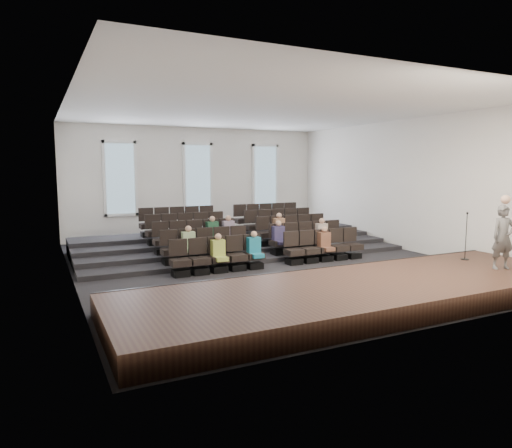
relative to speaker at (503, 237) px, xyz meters
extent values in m
plane|color=black|center=(-4.15, 5.51, -1.34)|extent=(14.00, 14.00, 0.00)
cube|color=white|center=(-4.15, 5.51, 3.67)|extent=(12.00, 14.00, 0.02)
cube|color=white|center=(-4.15, 12.53, 1.16)|extent=(12.00, 0.04, 5.00)
cube|color=white|center=(-4.15, -1.51, 1.16)|extent=(12.00, 0.04, 5.00)
cube|color=white|center=(-10.17, 5.51, 1.16)|extent=(0.04, 14.00, 5.00)
cube|color=white|center=(1.87, 5.51, 1.16)|extent=(0.04, 14.00, 5.00)
cube|color=#3E271A|center=(-4.15, 0.41, -1.09)|extent=(11.80, 3.60, 0.50)
cube|color=black|center=(-4.15, 2.18, -1.09)|extent=(11.80, 0.06, 0.52)
cube|color=black|center=(-4.15, 7.84, -1.27)|extent=(11.80, 4.80, 0.15)
cube|color=black|center=(-4.15, 8.36, -1.19)|extent=(11.80, 3.75, 0.30)
cube|color=black|center=(-4.15, 8.89, -1.12)|extent=(11.80, 2.70, 0.45)
cube|color=black|center=(-4.15, 9.41, -1.04)|extent=(11.80, 1.65, 0.60)
cube|color=black|center=(-7.28, 4.91, -1.24)|extent=(0.47, 0.43, 0.20)
cube|color=black|center=(-7.28, 4.91, -0.93)|extent=(0.55, 0.50, 0.19)
cube|color=black|center=(-7.28, 5.12, -0.52)|extent=(0.55, 0.08, 0.50)
cube|color=black|center=(-6.68, 4.91, -1.24)|extent=(0.47, 0.43, 0.20)
cube|color=black|center=(-6.68, 4.91, -0.93)|extent=(0.55, 0.50, 0.19)
cube|color=black|center=(-6.68, 5.12, -0.52)|extent=(0.55, 0.08, 0.50)
cube|color=black|center=(-6.08, 4.91, -1.24)|extent=(0.47, 0.43, 0.20)
cube|color=black|center=(-6.08, 4.91, -0.93)|extent=(0.55, 0.50, 0.19)
cube|color=black|center=(-6.08, 5.12, -0.52)|extent=(0.55, 0.08, 0.50)
cube|color=black|center=(-5.48, 4.91, -1.24)|extent=(0.47, 0.43, 0.20)
cube|color=black|center=(-5.48, 4.91, -0.93)|extent=(0.55, 0.50, 0.19)
cube|color=black|center=(-5.48, 5.12, -0.52)|extent=(0.55, 0.08, 0.50)
cube|color=black|center=(-4.88, 4.91, -1.24)|extent=(0.47, 0.43, 0.20)
cube|color=black|center=(-4.88, 4.91, -0.93)|extent=(0.55, 0.50, 0.19)
cube|color=black|center=(-4.88, 5.12, -0.52)|extent=(0.55, 0.08, 0.50)
cube|color=black|center=(-3.43, 4.91, -1.24)|extent=(0.47, 0.43, 0.20)
cube|color=black|center=(-3.43, 4.91, -0.93)|extent=(0.55, 0.50, 0.19)
cube|color=black|center=(-3.43, 5.12, -0.52)|extent=(0.55, 0.08, 0.50)
cube|color=black|center=(-2.83, 4.91, -1.24)|extent=(0.47, 0.43, 0.20)
cube|color=black|center=(-2.83, 4.91, -0.93)|extent=(0.55, 0.50, 0.19)
cube|color=black|center=(-2.83, 5.12, -0.52)|extent=(0.55, 0.08, 0.50)
cube|color=black|center=(-2.23, 4.91, -1.24)|extent=(0.47, 0.43, 0.20)
cube|color=black|center=(-2.23, 4.91, -0.93)|extent=(0.55, 0.50, 0.19)
cube|color=black|center=(-2.23, 5.12, -0.52)|extent=(0.55, 0.08, 0.50)
cube|color=black|center=(-1.63, 4.91, -1.24)|extent=(0.47, 0.43, 0.20)
cube|color=black|center=(-1.63, 4.91, -0.93)|extent=(0.55, 0.50, 0.19)
cube|color=black|center=(-1.63, 5.12, -0.52)|extent=(0.55, 0.08, 0.50)
cube|color=black|center=(-1.03, 4.91, -1.24)|extent=(0.47, 0.43, 0.20)
cube|color=black|center=(-1.03, 4.91, -0.93)|extent=(0.55, 0.50, 0.19)
cube|color=black|center=(-1.03, 5.12, -0.52)|extent=(0.55, 0.08, 0.50)
cube|color=black|center=(-7.28, 5.96, -1.09)|extent=(0.47, 0.43, 0.20)
cube|color=black|center=(-7.28, 5.96, -0.78)|extent=(0.55, 0.50, 0.19)
cube|color=black|center=(-7.28, 6.17, -0.37)|extent=(0.55, 0.08, 0.50)
cube|color=black|center=(-6.68, 5.96, -1.09)|extent=(0.47, 0.43, 0.20)
cube|color=black|center=(-6.68, 5.96, -0.78)|extent=(0.55, 0.50, 0.19)
cube|color=black|center=(-6.68, 6.17, -0.37)|extent=(0.55, 0.08, 0.50)
cube|color=black|center=(-6.08, 5.96, -1.09)|extent=(0.47, 0.43, 0.20)
cube|color=black|center=(-6.08, 5.96, -0.78)|extent=(0.55, 0.50, 0.19)
cube|color=black|center=(-6.08, 6.17, -0.37)|extent=(0.55, 0.08, 0.50)
cube|color=black|center=(-5.48, 5.96, -1.09)|extent=(0.47, 0.43, 0.20)
cube|color=black|center=(-5.48, 5.96, -0.78)|extent=(0.55, 0.50, 0.19)
cube|color=black|center=(-5.48, 6.17, -0.37)|extent=(0.55, 0.08, 0.50)
cube|color=black|center=(-4.88, 5.96, -1.09)|extent=(0.47, 0.43, 0.20)
cube|color=black|center=(-4.88, 5.96, -0.78)|extent=(0.55, 0.50, 0.19)
cube|color=black|center=(-4.88, 6.17, -0.37)|extent=(0.55, 0.08, 0.50)
cube|color=black|center=(-3.43, 5.96, -1.09)|extent=(0.47, 0.43, 0.20)
cube|color=black|center=(-3.43, 5.96, -0.78)|extent=(0.55, 0.50, 0.19)
cube|color=black|center=(-3.43, 6.17, -0.37)|extent=(0.55, 0.08, 0.50)
cube|color=black|center=(-2.83, 5.96, -1.09)|extent=(0.47, 0.43, 0.20)
cube|color=black|center=(-2.83, 5.96, -0.78)|extent=(0.55, 0.50, 0.19)
cube|color=black|center=(-2.83, 6.17, -0.37)|extent=(0.55, 0.08, 0.50)
cube|color=black|center=(-2.23, 5.96, -1.09)|extent=(0.47, 0.43, 0.20)
cube|color=black|center=(-2.23, 5.96, -0.78)|extent=(0.55, 0.50, 0.19)
cube|color=black|center=(-2.23, 6.17, -0.37)|extent=(0.55, 0.08, 0.50)
cube|color=black|center=(-1.63, 5.96, -1.09)|extent=(0.47, 0.43, 0.20)
cube|color=black|center=(-1.63, 5.96, -0.78)|extent=(0.55, 0.50, 0.19)
cube|color=black|center=(-1.63, 6.17, -0.37)|extent=(0.55, 0.08, 0.50)
cube|color=black|center=(-1.03, 5.96, -1.09)|extent=(0.47, 0.43, 0.20)
cube|color=black|center=(-1.03, 5.96, -0.78)|extent=(0.55, 0.50, 0.19)
cube|color=black|center=(-1.03, 6.17, -0.37)|extent=(0.55, 0.08, 0.50)
cube|color=black|center=(-7.28, 7.01, -0.94)|extent=(0.47, 0.42, 0.20)
cube|color=black|center=(-7.28, 7.01, -0.63)|extent=(0.55, 0.50, 0.19)
cube|color=black|center=(-7.28, 7.22, -0.22)|extent=(0.55, 0.08, 0.50)
cube|color=black|center=(-6.68, 7.01, -0.94)|extent=(0.47, 0.42, 0.20)
cube|color=black|center=(-6.68, 7.01, -0.63)|extent=(0.55, 0.50, 0.19)
cube|color=black|center=(-6.68, 7.22, -0.22)|extent=(0.55, 0.08, 0.50)
cube|color=black|center=(-6.08, 7.01, -0.94)|extent=(0.47, 0.42, 0.20)
cube|color=black|center=(-6.08, 7.01, -0.63)|extent=(0.55, 0.50, 0.19)
cube|color=black|center=(-6.08, 7.22, -0.22)|extent=(0.55, 0.08, 0.50)
cube|color=black|center=(-5.48, 7.01, -0.94)|extent=(0.47, 0.42, 0.20)
cube|color=black|center=(-5.48, 7.01, -0.63)|extent=(0.55, 0.50, 0.19)
cube|color=black|center=(-5.48, 7.22, -0.22)|extent=(0.55, 0.08, 0.50)
cube|color=black|center=(-4.88, 7.01, -0.94)|extent=(0.47, 0.42, 0.20)
cube|color=black|center=(-4.88, 7.01, -0.63)|extent=(0.55, 0.50, 0.19)
cube|color=black|center=(-4.88, 7.22, -0.22)|extent=(0.55, 0.08, 0.50)
cube|color=black|center=(-3.43, 7.01, -0.94)|extent=(0.47, 0.42, 0.20)
cube|color=black|center=(-3.43, 7.01, -0.63)|extent=(0.55, 0.50, 0.19)
cube|color=black|center=(-3.43, 7.22, -0.22)|extent=(0.55, 0.08, 0.50)
cube|color=black|center=(-2.83, 7.01, -0.94)|extent=(0.47, 0.42, 0.20)
cube|color=black|center=(-2.83, 7.01, -0.63)|extent=(0.55, 0.50, 0.19)
cube|color=black|center=(-2.83, 7.22, -0.22)|extent=(0.55, 0.08, 0.50)
cube|color=black|center=(-2.23, 7.01, -0.94)|extent=(0.47, 0.42, 0.20)
cube|color=black|center=(-2.23, 7.01, -0.63)|extent=(0.55, 0.50, 0.19)
cube|color=black|center=(-2.23, 7.22, -0.22)|extent=(0.55, 0.08, 0.50)
cube|color=black|center=(-1.63, 7.01, -0.94)|extent=(0.47, 0.42, 0.20)
cube|color=black|center=(-1.63, 7.01, -0.63)|extent=(0.55, 0.50, 0.19)
cube|color=black|center=(-1.63, 7.22, -0.22)|extent=(0.55, 0.08, 0.50)
cube|color=black|center=(-1.03, 7.01, -0.94)|extent=(0.47, 0.42, 0.20)
cube|color=black|center=(-1.03, 7.01, -0.63)|extent=(0.55, 0.50, 0.19)
cube|color=black|center=(-1.03, 7.22, -0.22)|extent=(0.55, 0.08, 0.50)
cube|color=black|center=(-7.28, 8.06, -0.79)|extent=(0.47, 0.42, 0.20)
cube|color=black|center=(-7.28, 8.06, -0.48)|extent=(0.55, 0.50, 0.19)
cube|color=black|center=(-7.28, 8.27, -0.07)|extent=(0.55, 0.08, 0.50)
cube|color=black|center=(-6.68, 8.06, -0.79)|extent=(0.47, 0.42, 0.20)
cube|color=black|center=(-6.68, 8.06, -0.48)|extent=(0.55, 0.50, 0.19)
cube|color=black|center=(-6.68, 8.27, -0.07)|extent=(0.55, 0.08, 0.50)
cube|color=black|center=(-6.08, 8.06, -0.79)|extent=(0.47, 0.42, 0.20)
cube|color=black|center=(-6.08, 8.06, -0.48)|extent=(0.55, 0.50, 0.19)
cube|color=black|center=(-6.08, 8.27, -0.07)|extent=(0.55, 0.08, 0.50)
cube|color=black|center=(-5.48, 8.06, -0.79)|extent=(0.47, 0.42, 0.20)
cube|color=black|center=(-5.48, 8.06, -0.48)|extent=(0.55, 0.50, 0.19)
cube|color=black|center=(-5.48, 8.27, -0.07)|extent=(0.55, 0.08, 0.50)
cube|color=black|center=(-4.88, 8.06, -0.79)|extent=(0.47, 0.42, 0.20)
cube|color=black|center=(-4.88, 8.06, -0.48)|extent=(0.55, 0.50, 0.19)
cube|color=black|center=(-4.88, 8.27, -0.07)|extent=(0.55, 0.08, 0.50)
cube|color=black|center=(-3.43, 8.06, -0.79)|extent=(0.47, 0.42, 0.20)
cube|color=black|center=(-3.43, 8.06, -0.48)|extent=(0.55, 0.50, 0.19)
cube|color=black|center=(-3.43, 8.27, -0.07)|extent=(0.55, 0.08, 0.50)
cube|color=black|center=(-2.83, 8.06, -0.79)|extent=(0.47, 0.42, 0.20)
cube|color=black|center=(-2.83, 8.06, -0.48)|extent=(0.55, 0.50, 0.19)
cube|color=black|center=(-2.83, 8.27, -0.07)|extent=(0.55, 0.08, 0.50)
cube|color=black|center=(-2.23, 8.06, -0.79)|extent=(0.47, 0.42, 0.20)
cube|color=black|center=(-2.23, 8.06, -0.48)|extent=(0.55, 0.50, 0.19)
cube|color=black|center=(-2.23, 8.27, -0.07)|extent=(0.55, 0.08, 0.50)
cube|color=black|center=(-1.63, 8.06, -0.79)|extent=(0.47, 0.42, 0.20)
cube|color=black|center=(-1.63, 8.06, -0.48)|extent=(0.55, 0.50, 0.19)
cube|color=black|center=(-1.63, 8.27, -0.07)|extent=(0.55, 0.08, 0.50)
cube|color=black|center=(-1.03, 8.06, -0.79)|extent=(0.47, 0.42, 0.20)
cube|color=black|center=(-1.03, 8.06, -0.48)|extent=(0.55, 0.50, 0.19)
cube|color=black|center=(-1.03, 8.27, -0.07)|extent=(0.55, 0.08, 0.50)
cube|color=black|center=(-7.28, 9.11, -0.64)|extent=(0.47, 0.42, 0.20)
cube|color=black|center=(-7.28, 9.11, -0.33)|extent=(0.55, 0.50, 0.19)
cube|color=black|center=(-7.28, 9.32, 0.08)|extent=(0.55, 0.08, 0.50)
cube|color=black|center=(-6.68, 9.11, -0.64)|extent=(0.47, 0.42, 0.20)
cube|color=black|center=(-6.68, 9.11, -0.33)|extent=(0.55, 0.50, 0.19)
cube|color=black|center=(-6.68, 9.32, 0.08)|extent=(0.55, 0.08, 0.50)
cube|color=black|center=(-6.08, 9.11, -0.64)|extent=(0.47, 0.42, 0.20)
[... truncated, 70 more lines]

